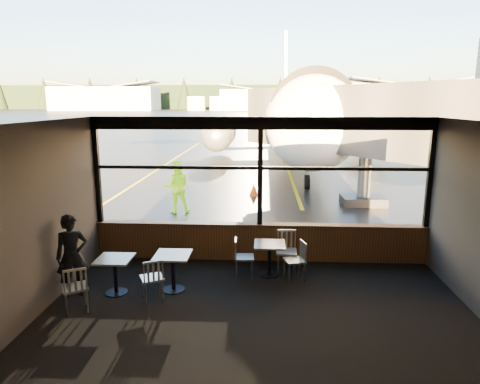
# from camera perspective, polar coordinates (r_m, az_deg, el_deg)

# --- Properties ---
(ground_plane) EXTENTS (520.00, 520.00, 0.00)m
(ground_plane) POSITION_cam_1_polar(r_m,az_deg,el_deg) (130.08, 3.17, 10.27)
(ground_plane) COLOR black
(ground_plane) RESTS_ON ground
(carpet_floor) EXTENTS (8.00, 6.00, 0.01)m
(carpet_floor) POSITION_cam_1_polar(r_m,az_deg,el_deg) (8.00, 2.35, -16.65)
(carpet_floor) COLOR black
(carpet_floor) RESTS_ON ground
(ceiling) EXTENTS (8.00, 6.00, 0.04)m
(ceiling) POSITION_cam_1_polar(r_m,az_deg,el_deg) (7.03, 2.60, 9.17)
(ceiling) COLOR #38332D
(ceiling) RESTS_ON ground
(wall_left) EXTENTS (0.04, 6.00, 3.50)m
(wall_left) POSITION_cam_1_polar(r_m,az_deg,el_deg) (8.39, -26.09, -3.72)
(wall_left) COLOR #473F39
(wall_left) RESTS_ON ground
(wall_back) EXTENTS (8.00, 0.04, 3.50)m
(wall_back) POSITION_cam_1_polar(r_m,az_deg,el_deg) (4.54, 1.96, -15.49)
(wall_back) COLOR #473F39
(wall_back) RESTS_ON ground
(window_sill) EXTENTS (8.00, 0.28, 0.90)m
(window_sill) POSITION_cam_1_polar(r_m,az_deg,el_deg) (10.58, 2.61, -6.73)
(window_sill) COLOR #58351A
(window_sill) RESTS_ON ground
(window_header) EXTENTS (8.00, 0.18, 0.30)m
(window_header) POSITION_cam_1_polar(r_m,az_deg,el_deg) (10.04, 2.77, 9.15)
(window_header) COLOR black
(window_header) RESTS_ON ground
(mullion_left) EXTENTS (0.12, 0.12, 2.60)m
(mullion_left) POSITION_cam_1_polar(r_m,az_deg,el_deg) (10.93, -18.51, 2.71)
(mullion_left) COLOR black
(mullion_left) RESTS_ON ground
(mullion_centre) EXTENTS (0.12, 0.12, 2.60)m
(mullion_centre) POSITION_cam_1_polar(r_m,az_deg,el_deg) (10.16, 2.71, 2.66)
(mullion_centre) COLOR black
(mullion_centre) RESTS_ON ground
(mullion_right) EXTENTS (0.12, 0.12, 2.60)m
(mullion_right) POSITION_cam_1_polar(r_m,az_deg,el_deg) (10.87, 24.02, 2.25)
(mullion_right) COLOR black
(mullion_right) RESTS_ON ground
(window_transom) EXTENTS (8.00, 0.10, 0.08)m
(window_transom) POSITION_cam_1_polar(r_m,az_deg,el_deg) (10.14, 2.71, 3.22)
(window_transom) COLOR black
(window_transom) RESTS_ON ground
(airliner) EXTENTS (30.18, 36.13, 10.99)m
(airliner) POSITION_cam_1_polar(r_m,az_deg,el_deg) (31.22, 7.15, 14.92)
(airliner) COLOR white
(airliner) RESTS_ON ground_plane
(jet_bridge) EXTENTS (9.61, 11.74, 5.12)m
(jet_bridge) POSITION_cam_1_polar(r_m,az_deg,el_deg) (15.97, 16.02, 6.92)
(jet_bridge) COLOR #27272A
(jet_bridge) RESTS_ON ground_plane
(cafe_table_near) EXTENTS (0.68, 0.68, 0.75)m
(cafe_table_near) POSITION_cam_1_polar(r_m,az_deg,el_deg) (9.71, 3.95, -8.97)
(cafe_table_near) COLOR #9C9790
(cafe_table_near) RESTS_ON carpet_floor
(cafe_table_mid) EXTENTS (0.72, 0.72, 0.79)m
(cafe_table_mid) POSITION_cam_1_polar(r_m,az_deg,el_deg) (9.06, -8.91, -10.55)
(cafe_table_mid) COLOR #9D9991
(cafe_table_mid) RESTS_ON carpet_floor
(cafe_table_left) EXTENTS (0.69, 0.69, 0.76)m
(cafe_table_left) POSITION_cam_1_polar(r_m,az_deg,el_deg) (9.19, -16.27, -10.68)
(cafe_table_left) COLOR gray
(cafe_table_left) RESTS_ON carpet_floor
(chair_near_e) EXTENTS (0.59, 0.59, 0.88)m
(chair_near_e) POSITION_cam_1_polar(r_m,az_deg,el_deg) (9.50, 7.27, -9.10)
(chair_near_e) COLOR #B2ADA0
(chair_near_e) RESTS_ON carpet_floor
(chair_near_w) EXTENTS (0.51, 0.51, 0.88)m
(chair_near_w) POSITION_cam_1_polar(r_m,az_deg,el_deg) (9.61, 0.58, -8.75)
(chair_near_w) COLOR #ABA59A
(chair_near_w) RESTS_ON carpet_floor
(chair_near_n) EXTENTS (0.54, 0.54, 0.97)m
(chair_near_n) POSITION_cam_1_polar(r_m,az_deg,el_deg) (9.88, 6.22, -7.97)
(chair_near_n) COLOR beige
(chair_near_n) RESTS_ON carpet_floor
(chair_mid_s) EXTENTS (0.64, 0.64, 0.88)m
(chair_mid_s) POSITION_cam_1_polar(r_m,az_deg,el_deg) (8.73, -11.67, -11.22)
(chair_mid_s) COLOR #BCB7AA
(chair_mid_s) RESTS_ON carpet_floor
(chair_left_s) EXTENTS (0.68, 0.68, 0.92)m
(chair_left_s) POSITION_cam_1_polar(r_m,az_deg,el_deg) (8.67, -21.10, -11.85)
(chair_left_s) COLOR #AEAA9D
(chair_left_s) RESTS_ON carpet_floor
(passenger) EXTENTS (0.73, 0.64, 1.68)m
(passenger) POSITION_cam_1_polar(r_m,az_deg,el_deg) (9.20, -21.48, -7.95)
(passenger) COLOR black
(passenger) RESTS_ON carpet_floor
(ground_crew) EXTENTS (1.02, 0.86, 1.84)m
(ground_crew) POSITION_cam_1_polar(r_m,az_deg,el_deg) (15.13, -8.43, 0.72)
(ground_crew) COLOR #BFF219
(ground_crew) RESTS_ON ground_plane
(cone_nose) EXTENTS (0.37, 0.37, 0.52)m
(cone_nose) POSITION_cam_1_polar(r_m,az_deg,el_deg) (17.76, 1.84, 0.33)
(cone_nose) COLOR orange
(cone_nose) RESTS_ON ground_plane
(hangar_left) EXTENTS (45.00, 18.00, 11.00)m
(hangar_left) POSITION_cam_1_polar(r_m,az_deg,el_deg) (202.54, -17.48, 11.91)
(hangar_left) COLOR silver
(hangar_left) RESTS_ON ground_plane
(hangar_mid) EXTENTS (38.00, 15.00, 10.00)m
(hangar_mid) POSITION_cam_1_polar(r_m,az_deg,el_deg) (195.03, 3.21, 12.30)
(hangar_mid) COLOR silver
(hangar_mid) RESTS_ON ground_plane
(hangar_right) EXTENTS (50.00, 20.00, 12.00)m
(hangar_right) POSITION_cam_1_polar(r_m,az_deg,el_deg) (197.36, 21.30, 11.81)
(hangar_right) COLOR silver
(hangar_right) RESTS_ON ground_plane
(fuel_tank_a) EXTENTS (8.00, 8.00, 6.00)m
(fuel_tank_a) POSITION_cam_1_polar(r_m,az_deg,el_deg) (194.37, -5.87, 11.67)
(fuel_tank_a) COLOR silver
(fuel_tank_a) RESTS_ON ground_plane
(fuel_tank_b) EXTENTS (8.00, 8.00, 6.00)m
(fuel_tank_b) POSITION_cam_1_polar(r_m,az_deg,el_deg) (193.07, -2.87, 11.71)
(fuel_tank_b) COLOR silver
(fuel_tank_b) RESTS_ON ground_plane
(fuel_tank_c) EXTENTS (8.00, 8.00, 6.00)m
(fuel_tank_c) POSITION_cam_1_polar(r_m,az_deg,el_deg) (192.29, 0.15, 11.73)
(fuel_tank_c) COLOR silver
(fuel_tank_c) RESTS_ON ground_plane
(treeline) EXTENTS (360.00, 3.00, 12.00)m
(treeline) POSITION_cam_1_polar(r_m,az_deg,el_deg) (220.04, 3.21, 12.52)
(treeline) COLOR black
(treeline) RESTS_ON ground_plane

